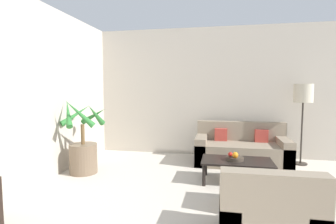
{
  "coord_description": "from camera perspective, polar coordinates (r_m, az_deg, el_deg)",
  "views": [
    {
      "loc": [
        -0.55,
        1.03,
        1.4
      ],
      "look_at": [
        -1.45,
        5.63,
        1.0
      ],
      "focal_mm": 28.0,
      "sensor_mm": 36.0,
      "label": 1
    }
  ],
  "objects": [
    {
      "name": "potted_palm",
      "position": [
        4.65,
        -17.96,
        -7.59
      ],
      "size": [
        0.78,
        0.76,
        1.27
      ],
      "color": "brown",
      "rests_on": "ground_plane"
    },
    {
      "name": "apple_green",
      "position": [
        4.13,
        14.48,
        -8.88
      ],
      "size": [
        0.07,
        0.07,
        0.07
      ],
      "color": "olive",
      "rests_on": "fruit_bowl"
    },
    {
      "name": "fruit_bowl",
      "position": [
        4.12,
        14.33,
        -9.78
      ],
      "size": [
        0.26,
        0.26,
        0.05
      ],
      "color": "#42382D",
      "rests_on": "coffee_table"
    },
    {
      "name": "wall_back",
      "position": [
        5.66,
        16.66,
        4.17
      ],
      "size": [
        7.89,
        0.06,
        2.7
      ],
      "color": "#BCB2A3",
      "rests_on": "ground_plane"
    },
    {
      "name": "armchair",
      "position": [
        2.61,
        20.39,
        -21.49
      ],
      "size": [
        0.78,
        0.83,
        0.79
      ],
      "color": "gray",
      "rests_on": "ground_plane"
    },
    {
      "name": "coffee_table",
      "position": [
        4.15,
        14.75,
        -10.63
      ],
      "size": [
        1.04,
        0.58,
        0.34
      ],
      "color": "black",
      "rests_on": "ground_plane"
    },
    {
      "name": "floor_lamp",
      "position": [
        5.44,
        27.36,
        2.97
      ],
      "size": [
        0.34,
        0.34,
        1.51
      ],
      "color": "#2D2823",
      "rests_on": "ground_plane"
    },
    {
      "name": "sofa_loveseat",
      "position": [
        5.19,
        15.64,
        -7.96
      ],
      "size": [
        1.69,
        0.82,
        0.77
      ],
      "color": "gray",
      "rests_on": "ground_plane"
    },
    {
      "name": "apple_red",
      "position": [
        4.12,
        13.41,
        -8.93
      ],
      "size": [
        0.07,
        0.07,
        0.07
      ],
      "color": "red",
      "rests_on": "fruit_bowl"
    },
    {
      "name": "ottoman",
      "position": [
        3.37,
        17.36,
        -16.23
      ],
      "size": [
        0.55,
        0.5,
        0.4
      ],
      "color": "gray",
      "rests_on": "ground_plane"
    },
    {
      "name": "orange_fruit",
      "position": [
        4.04,
        14.43,
        -9.07
      ],
      "size": [
        0.09,
        0.09,
        0.09
      ],
      "color": "orange",
      "rests_on": "fruit_bowl"
    }
  ]
}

